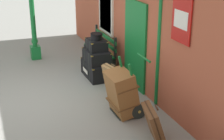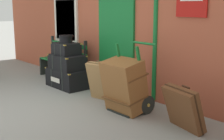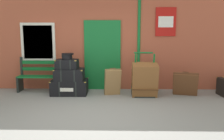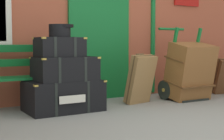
{
  "view_description": "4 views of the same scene",
  "coord_description": "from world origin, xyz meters",
  "px_view_note": "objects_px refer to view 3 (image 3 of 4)",
  "views": [
    {
      "loc": [
        7.01,
        -0.88,
        3.36
      ],
      "look_at": [
        0.12,
        1.82,
        0.52
      ],
      "focal_mm": 54.22,
      "sensor_mm": 36.0,
      "label": 1
    },
    {
      "loc": [
        5.15,
        -1.97,
        1.83
      ],
      "look_at": [
        0.8,
        1.71,
        0.66
      ],
      "focal_mm": 50.9,
      "sensor_mm": 36.0,
      "label": 2
    },
    {
      "loc": [
        0.53,
        -4.95,
        1.78
      ],
      "look_at": [
        0.38,
        1.84,
        0.7
      ],
      "focal_mm": 39.17,
      "sensor_mm": 36.0,
      "label": 3
    },
    {
      "loc": [
        -2.56,
        -2.49,
        0.92
      ],
      "look_at": [
        -0.09,
        1.73,
        0.54
      ],
      "focal_mm": 54.44,
      "sensor_mm": 36.0,
      "label": 4
    }
  ],
  "objects_px": {
    "porters_trolley": "(144,85)",
    "platform_bench": "(46,76)",
    "steamer_trunk_base": "(70,87)",
    "suitcase_olive": "(185,84)",
    "large_brown_trunk": "(145,80)",
    "suitcase_brown": "(113,82)",
    "round_hatbox": "(67,56)",
    "steamer_trunk_middle": "(69,74)",
    "steamer_trunk_top": "(67,64)"
  },
  "relations": [
    {
      "from": "steamer_trunk_top",
      "to": "round_hatbox",
      "type": "xyz_separation_m",
      "value": [
        0.01,
        -0.01,
        0.23
      ]
    },
    {
      "from": "platform_bench",
      "to": "large_brown_trunk",
      "type": "relative_size",
      "value": 1.69
    },
    {
      "from": "steamer_trunk_top",
      "to": "suitcase_olive",
      "type": "distance_m",
      "value": 3.34
    },
    {
      "from": "steamer_trunk_base",
      "to": "suitcase_olive",
      "type": "distance_m",
      "value": 3.25
    },
    {
      "from": "porters_trolley",
      "to": "suitcase_olive",
      "type": "height_order",
      "value": "porters_trolley"
    },
    {
      "from": "steamer_trunk_middle",
      "to": "suitcase_olive",
      "type": "relative_size",
      "value": 1.13
    },
    {
      "from": "large_brown_trunk",
      "to": "steamer_trunk_base",
      "type": "bearing_deg",
      "value": 174.01
    },
    {
      "from": "porters_trolley",
      "to": "suitcase_olive",
      "type": "xyz_separation_m",
      "value": [
        1.14,
        -0.04,
        0.06
      ]
    },
    {
      "from": "platform_bench",
      "to": "porters_trolley",
      "type": "bearing_deg",
      "value": -7.86
    },
    {
      "from": "porters_trolley",
      "to": "suitcase_olive",
      "type": "bearing_deg",
      "value": -2.23
    },
    {
      "from": "round_hatbox",
      "to": "large_brown_trunk",
      "type": "relative_size",
      "value": 0.35
    },
    {
      "from": "porters_trolley",
      "to": "steamer_trunk_middle",
      "type": "bearing_deg",
      "value": 179.93
    },
    {
      "from": "large_brown_trunk",
      "to": "suitcase_olive",
      "type": "xyz_separation_m",
      "value": [
        1.14,
        0.13,
        -0.14
      ]
    },
    {
      "from": "porters_trolley",
      "to": "large_brown_trunk",
      "type": "relative_size",
      "value": 1.25
    },
    {
      "from": "steamer_trunk_middle",
      "to": "porters_trolley",
      "type": "relative_size",
      "value": 0.68
    },
    {
      "from": "steamer_trunk_top",
      "to": "round_hatbox",
      "type": "height_order",
      "value": "round_hatbox"
    },
    {
      "from": "round_hatbox",
      "to": "steamer_trunk_base",
      "type": "bearing_deg",
      "value": 28.93
    },
    {
      "from": "steamer_trunk_base",
      "to": "steamer_trunk_top",
      "type": "xyz_separation_m",
      "value": [
        -0.05,
        -0.02,
        0.66
      ]
    },
    {
      "from": "steamer_trunk_base",
      "to": "round_hatbox",
      "type": "height_order",
      "value": "round_hatbox"
    },
    {
      "from": "steamer_trunk_base",
      "to": "suitcase_olive",
      "type": "bearing_deg",
      "value": -1.55
    },
    {
      "from": "steamer_trunk_middle",
      "to": "porters_trolley",
      "type": "distance_m",
      "value": 2.11
    },
    {
      "from": "steamer_trunk_middle",
      "to": "steamer_trunk_top",
      "type": "xyz_separation_m",
      "value": [
        -0.06,
        0.02,
        0.29
      ]
    },
    {
      "from": "suitcase_olive",
      "to": "round_hatbox",
      "type": "bearing_deg",
      "value": 178.87
    },
    {
      "from": "suitcase_brown",
      "to": "round_hatbox",
      "type": "bearing_deg",
      "value": 177.1
    },
    {
      "from": "large_brown_trunk",
      "to": "steamer_trunk_middle",
      "type": "bearing_deg",
      "value": 175.08
    },
    {
      "from": "steamer_trunk_top",
      "to": "suitcase_brown",
      "type": "distance_m",
      "value": 1.37
    },
    {
      "from": "suitcase_brown",
      "to": "large_brown_trunk",
      "type": "bearing_deg",
      "value": -8.67
    },
    {
      "from": "platform_bench",
      "to": "large_brown_trunk",
      "type": "height_order",
      "value": "platform_bench"
    },
    {
      "from": "large_brown_trunk",
      "to": "suitcase_olive",
      "type": "relative_size",
      "value": 1.31
    },
    {
      "from": "steamer_trunk_base",
      "to": "steamer_trunk_middle",
      "type": "distance_m",
      "value": 0.37
    },
    {
      "from": "suitcase_brown",
      "to": "platform_bench",
      "type": "bearing_deg",
      "value": 167.61
    },
    {
      "from": "steamer_trunk_top",
      "to": "large_brown_trunk",
      "type": "distance_m",
      "value": 2.2
    },
    {
      "from": "platform_bench",
      "to": "porters_trolley",
      "type": "height_order",
      "value": "porters_trolley"
    },
    {
      "from": "suitcase_olive",
      "to": "porters_trolley",
      "type": "bearing_deg",
      "value": 177.77
    },
    {
      "from": "platform_bench",
      "to": "steamer_trunk_base",
      "type": "relative_size",
      "value": 1.58
    },
    {
      "from": "steamer_trunk_middle",
      "to": "suitcase_brown",
      "type": "xyz_separation_m",
      "value": [
        1.21,
        -0.05,
        -0.2
      ]
    },
    {
      "from": "platform_bench",
      "to": "suitcase_olive",
      "type": "xyz_separation_m",
      "value": [
        4.03,
        -0.44,
        -0.11
      ]
    },
    {
      "from": "platform_bench",
      "to": "large_brown_trunk",
      "type": "distance_m",
      "value": 2.94
    },
    {
      "from": "steamer_trunk_base",
      "to": "porters_trolley",
      "type": "height_order",
      "value": "porters_trolley"
    },
    {
      "from": "suitcase_olive",
      "to": "suitcase_brown",
      "type": "bearing_deg",
      "value": 179.98
    },
    {
      "from": "porters_trolley",
      "to": "platform_bench",
      "type": "bearing_deg",
      "value": 172.14
    },
    {
      "from": "platform_bench",
      "to": "large_brown_trunk",
      "type": "xyz_separation_m",
      "value": [
        2.89,
        -0.58,
        0.03
      ]
    },
    {
      "from": "platform_bench",
      "to": "steamer_trunk_top",
      "type": "xyz_separation_m",
      "value": [
        0.73,
        -0.37,
        0.43
      ]
    },
    {
      "from": "porters_trolley",
      "to": "suitcase_olive",
      "type": "distance_m",
      "value": 1.15
    },
    {
      "from": "steamer_trunk_base",
      "to": "round_hatbox",
      "type": "xyz_separation_m",
      "value": [
        -0.04,
        -0.02,
        0.89
      ]
    },
    {
      "from": "steamer_trunk_base",
      "to": "steamer_trunk_top",
      "type": "bearing_deg",
      "value": -160.81
    },
    {
      "from": "porters_trolley",
      "to": "large_brown_trunk",
      "type": "bearing_deg",
      "value": -90.0
    },
    {
      "from": "platform_bench",
      "to": "suitcase_brown",
      "type": "relative_size",
      "value": 2.09
    },
    {
      "from": "steamer_trunk_base",
      "to": "suitcase_olive",
      "type": "xyz_separation_m",
      "value": [
        3.25,
        -0.09,
        0.12
      ]
    },
    {
      "from": "platform_bench",
      "to": "steamer_trunk_base",
      "type": "xyz_separation_m",
      "value": [
        0.79,
        -0.36,
        -0.23
      ]
    }
  ]
}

